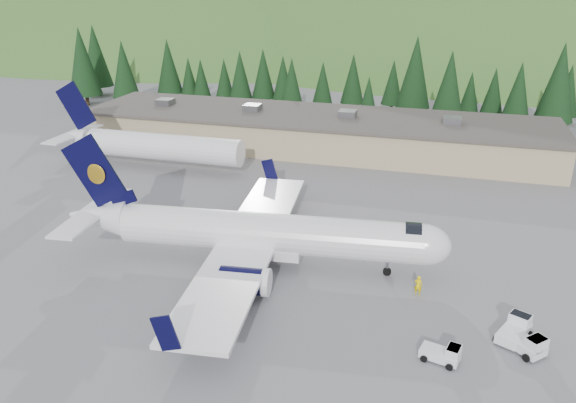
# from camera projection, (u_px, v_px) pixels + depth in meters

# --- Properties ---
(ground) EXTENTS (600.00, 600.00, 0.00)m
(ground) POSITION_uv_depth(u_px,v_px,m) (270.00, 265.00, 51.50)
(ground) COLOR slate
(airliner) EXTENTS (35.32, 33.21, 11.71)m
(airliner) POSITION_uv_depth(u_px,v_px,m) (258.00, 234.00, 50.50)
(airliner) COLOR white
(airliner) RESTS_ON ground
(second_airliner) EXTENTS (27.50, 11.00, 10.05)m
(second_airliner) POSITION_uv_depth(u_px,v_px,m) (145.00, 145.00, 76.25)
(second_airliner) COLOR white
(second_airliner) RESTS_ON ground
(baggage_tug_a) EXTENTS (2.88, 2.10, 1.41)m
(baggage_tug_a) POSITION_uv_depth(u_px,v_px,m) (444.00, 354.00, 38.49)
(baggage_tug_a) COLOR silver
(baggage_tug_a) RESTS_ON ground
(baggage_tug_b) EXTENTS (3.22, 3.21, 1.62)m
(baggage_tug_b) POSITION_uv_depth(u_px,v_px,m) (526.00, 344.00, 39.40)
(baggage_tug_b) COLOR silver
(baggage_tug_b) RESTS_ON ground
(baggage_tug_c) EXTENTS (2.87, 3.50, 1.67)m
(baggage_tug_c) POSITION_uv_depth(u_px,v_px,m) (515.00, 329.00, 40.95)
(baggage_tug_c) COLOR silver
(baggage_tug_c) RESTS_ON ground
(terminal_building) EXTENTS (71.00, 17.00, 6.10)m
(terminal_building) POSITION_uv_depth(u_px,v_px,m) (315.00, 131.00, 85.64)
(terminal_building) COLOR tan
(terminal_building) RESTS_ON ground
(ramp_worker) EXTENTS (0.67, 0.46, 1.76)m
(ramp_worker) POSITION_uv_depth(u_px,v_px,m) (418.00, 285.00, 46.48)
(ramp_worker) COLOR #FFDA00
(ramp_worker) RESTS_ON ground
(tree_line) EXTENTS (112.98, 17.17, 14.19)m
(tree_line) POSITION_uv_depth(u_px,v_px,m) (324.00, 77.00, 104.36)
(tree_line) COLOR black
(tree_line) RESTS_ON ground
(hills) EXTENTS (614.00, 330.00, 300.00)m
(hills) POSITION_uv_depth(u_px,v_px,m) (525.00, 231.00, 253.54)
(hills) COLOR #34551C
(hills) RESTS_ON ground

